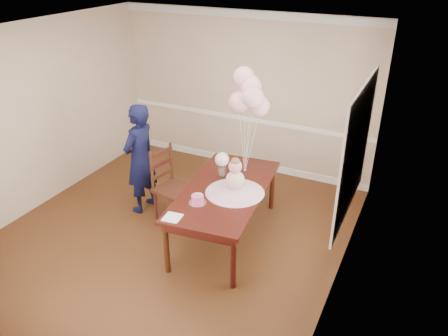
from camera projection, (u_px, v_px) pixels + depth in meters
floor at (169, 237)px, 6.01m from camera, size 4.50×5.00×0.00m
ceiling at (155, 36)px, 4.78m from camera, size 4.50×5.00×0.02m
wall_back at (244, 93)px, 7.39m from camera, size 4.50×0.02×2.70m
wall_left at (31, 120)px, 6.27m from camera, size 0.02×5.00×2.70m
wall_right at (346, 187)px, 4.51m from camera, size 0.02×5.00×2.70m
chair_rail_trim at (243, 118)px, 7.59m from camera, size 4.50×0.02×0.07m
crown_molding at (245, 14)px, 6.80m from camera, size 4.50×0.02×0.12m
baseboard_trim at (242, 162)px, 7.97m from camera, size 4.50×0.02×0.12m
window_frame at (356, 151)px, 4.83m from camera, size 0.02×1.66×1.56m
window_blinds at (354, 151)px, 4.84m from camera, size 0.01×1.50×1.40m
dining_table_top at (225, 190)px, 5.70m from camera, size 1.23×2.11×0.05m
table_apron at (225, 195)px, 5.74m from camera, size 1.12×2.00×0.10m
table_leg_fl at (166, 248)px, 5.22m from camera, size 0.08×0.08×0.70m
table_leg_fr at (233, 263)px, 4.97m from camera, size 0.08×0.08×0.70m
table_leg_bl at (219, 179)px, 6.78m from camera, size 0.08×0.08×0.70m
table_leg_br at (272, 188)px, 6.53m from camera, size 0.08×0.08×0.70m
baby_skirt at (235, 189)px, 5.58m from camera, size 0.85×0.85×0.10m
baby_torso at (235, 180)px, 5.52m from camera, size 0.24×0.24×0.24m
baby_head at (235, 167)px, 5.44m from camera, size 0.17×0.17×0.17m
baby_hair at (235, 162)px, 5.41m from camera, size 0.12×0.12×0.12m
cake_platter at (198, 203)px, 5.37m from camera, size 0.24×0.24×0.01m
birthday_cake at (198, 199)px, 5.34m from camera, size 0.17×0.17×0.10m
cake_flower_a at (197, 194)px, 5.32m from camera, size 0.03×0.03×0.03m
cake_flower_b at (200, 194)px, 5.32m from camera, size 0.03×0.03×0.03m
rose_vase_near at (222, 171)px, 5.95m from camera, size 0.11×0.11×0.16m
roses_near at (222, 159)px, 5.87m from camera, size 0.19×0.19×0.19m
napkin at (172, 217)px, 5.08m from camera, size 0.22×0.22×0.01m
balloon_weight at (245, 171)px, 6.12m from camera, size 0.04×0.04×0.02m
balloon_a at (239, 102)px, 5.70m from camera, size 0.28×0.28×0.28m
balloon_b at (253, 97)px, 5.55m from camera, size 0.28×0.28×0.28m
balloon_c at (251, 86)px, 5.66m from camera, size 0.28×0.28×0.28m
balloon_d at (244, 77)px, 5.66m from camera, size 0.28×0.28×0.28m
balloon_e at (259, 106)px, 5.72m from camera, size 0.28×0.28×0.28m
balloon_ribbon_a at (242, 143)px, 5.94m from camera, size 0.09×0.01×0.84m
balloon_ribbon_b at (249, 141)px, 5.87m from camera, size 0.11×0.04×0.94m
balloon_ribbon_c at (248, 135)px, 5.92m from camera, size 0.01×0.10×1.04m
balloon_ribbon_d at (244, 131)px, 5.92m from camera, size 0.09×0.09×1.14m
balloon_ribbon_e at (252, 145)px, 5.95m from camera, size 0.13×0.09×0.78m
dining_chair_seat at (174, 189)px, 6.23m from camera, size 0.56×0.56×0.05m
chair_leg_fl at (156, 205)px, 6.31m from camera, size 0.05×0.05×0.46m
chair_leg_fr at (175, 214)px, 6.10m from camera, size 0.05×0.05×0.46m
chair_leg_bl at (174, 195)px, 6.58m from camera, size 0.05×0.05×0.46m
chair_leg_br at (193, 203)px, 6.37m from camera, size 0.05×0.05×0.46m
chair_back_post_l at (152, 171)px, 6.07m from camera, size 0.05×0.05×0.59m
chair_back_post_r at (171, 162)px, 6.34m from camera, size 0.05×0.05×0.59m
chair_slat_low at (162, 174)px, 6.26m from camera, size 0.12×0.42×0.05m
chair_slat_mid at (162, 163)px, 6.18m from camera, size 0.12×0.42×0.05m
chair_slat_top at (161, 153)px, 6.11m from camera, size 0.12×0.42×0.05m
woman at (140, 159)px, 6.31m from camera, size 0.44×0.63×1.66m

